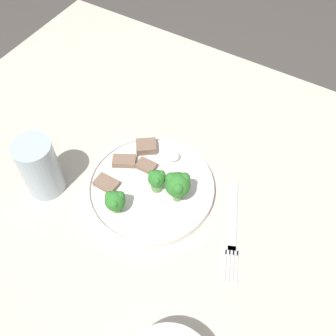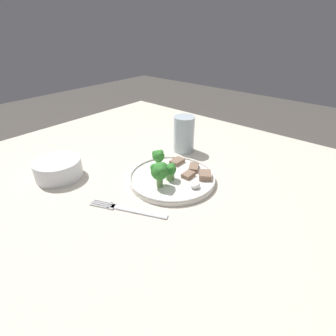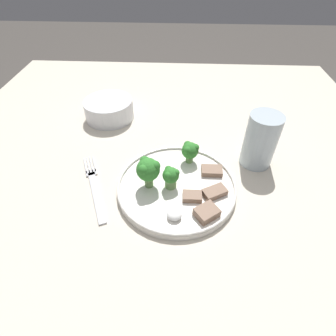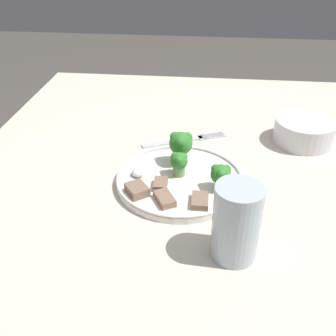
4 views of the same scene
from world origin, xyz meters
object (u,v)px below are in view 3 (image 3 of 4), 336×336
at_px(dinner_plate, 177,186).
at_px(drinking_glass, 260,143).
at_px(cream_bowl, 109,110).
at_px(fork, 95,187).

bearing_deg(dinner_plate, drinking_glass, 28.24).
height_order(dinner_plate, drinking_glass, drinking_glass).
bearing_deg(drinking_glass, cream_bowl, 155.57).
xyz_separation_m(cream_bowl, drinking_glass, (0.38, -0.17, 0.03)).
height_order(fork, cream_bowl, cream_bowl).
bearing_deg(fork, drinking_glass, 16.02).
distance_m(fork, drinking_glass, 0.38).
relative_size(dinner_plate, fork, 1.28).
bearing_deg(cream_bowl, fork, -84.88).
xyz_separation_m(fork, drinking_glass, (0.36, 0.10, 0.05)).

